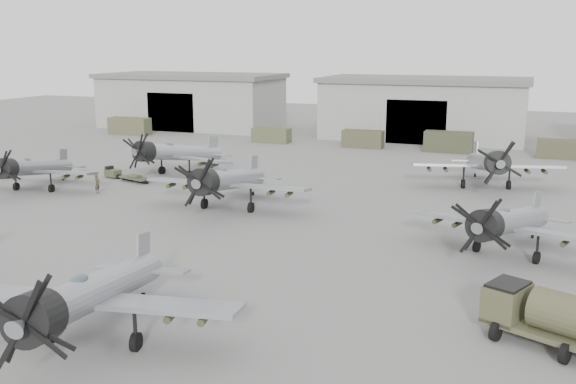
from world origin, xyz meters
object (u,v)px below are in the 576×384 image
at_px(aircraft_far_0, 174,153).
at_px(aircraft_far_1, 488,163).
at_px(aircraft_mid_1, 226,181).
at_px(tug_trailer, 121,175).
at_px(aircraft_mid_2, 507,223).
at_px(aircraft_near_1, 88,295).
at_px(fuel_tanker, 561,318).
at_px(aircraft_mid_0, 31,168).
at_px(ground_crew, 97,184).

xyz_separation_m(aircraft_far_0, aircraft_far_1, (30.38, 5.00, 0.10)).
relative_size(aircraft_mid_1, tug_trailer, 2.30).
relative_size(aircraft_mid_2, aircraft_far_0, 0.95).
relative_size(aircraft_near_1, fuel_tanker, 1.92).
relative_size(aircraft_mid_2, aircraft_far_1, 0.91).
relative_size(aircraft_near_1, aircraft_far_1, 0.98).
relative_size(aircraft_mid_0, aircraft_far_0, 0.91).
xyz_separation_m(aircraft_near_1, fuel_tanker, (19.37, 7.09, -0.96)).
bearing_deg(ground_crew, aircraft_far_1, -72.24).
height_order(aircraft_mid_1, fuel_tanker, aircraft_mid_1).
distance_m(aircraft_mid_1, tug_trailer, 17.36).
bearing_deg(tug_trailer, fuel_tanker, -15.06).
bearing_deg(aircraft_mid_1, aircraft_mid_0, 177.53).
distance_m(aircraft_mid_0, aircraft_mid_1, 19.79).
distance_m(aircraft_far_0, tug_trailer, 5.69).
relative_size(aircraft_mid_1, fuel_tanker, 1.92).
bearing_deg(aircraft_near_1, fuel_tanker, 9.93).
xyz_separation_m(aircraft_mid_0, aircraft_far_0, (8.58, 10.76, 0.23)).
relative_size(aircraft_near_1, aircraft_mid_1, 1.00).
xyz_separation_m(aircraft_far_0, fuel_tanker, (35.65, -27.83, -0.91)).
height_order(aircraft_near_1, aircraft_mid_2, aircraft_near_1).
distance_m(aircraft_mid_2, fuel_tanker, 12.71).
height_order(aircraft_near_1, fuel_tanker, aircraft_near_1).
xyz_separation_m(aircraft_mid_1, fuel_tanker, (24.43, -16.96, -0.98)).
bearing_deg(aircraft_near_1, aircraft_far_1, 60.36).
bearing_deg(aircraft_far_0, aircraft_far_1, 24.18).
bearing_deg(fuel_tanker, ground_crew, 177.74).
distance_m(aircraft_near_1, tug_trailer, 37.80).
distance_m(aircraft_far_0, fuel_tanker, 45.23).
distance_m(aircraft_mid_2, tug_trailer, 39.14).
bearing_deg(tug_trailer, aircraft_mid_0, -103.34).
distance_m(aircraft_mid_0, ground_crew, 6.35).
xyz_separation_m(aircraft_far_0, ground_crew, (-2.55, -9.27, -1.53)).
bearing_deg(aircraft_mid_1, aircraft_mid_2, -14.10).
distance_m(tug_trailer, ground_crew, 6.28).
distance_m(aircraft_mid_2, aircraft_far_0, 36.34).
bearing_deg(tug_trailer, ground_crew, -57.68).
xyz_separation_m(aircraft_near_1, aircraft_far_1, (14.11, 39.92, 0.05)).
xyz_separation_m(aircraft_mid_2, fuel_tanker, (2.75, -12.38, -0.79)).
relative_size(aircraft_far_1, ground_crew, 7.90).
distance_m(aircraft_mid_0, tug_trailer, 8.86).
distance_m(aircraft_mid_0, aircraft_far_0, 13.76).
distance_m(aircraft_near_1, ground_crew, 31.85).
bearing_deg(tug_trailer, aircraft_mid_1, -9.68).
xyz_separation_m(aircraft_far_1, fuel_tanker, (5.26, -32.83, -1.01)).
relative_size(fuel_tanker, ground_crew, 4.05).
bearing_deg(fuel_tanker, aircraft_far_0, 165.68).
bearing_deg(aircraft_mid_0, fuel_tanker, -29.56).
bearing_deg(aircraft_mid_0, aircraft_near_1, -52.65).
xyz_separation_m(aircraft_mid_0, aircraft_mid_2, (41.47, -4.68, 0.11)).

